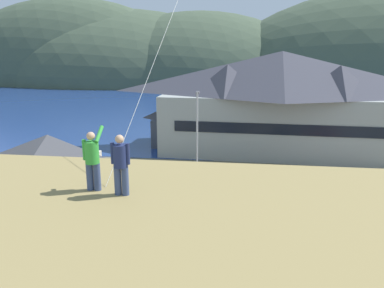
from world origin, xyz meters
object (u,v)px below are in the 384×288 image
(person_companion, at_px, (121,163))
(parking_light_pole, at_px, (197,133))
(moored_boat_wharfside, at_px, (187,120))
(parked_car_front_row_end, at_px, (371,199))
(parked_car_mid_row_near, at_px, (237,234))
(storage_shed_near_lot, at_px, (51,172))
(storage_shed_waterside, at_px, (172,124))
(parked_car_lone_by_shed, at_px, (160,222))
(parked_car_corner_spot, at_px, (140,183))
(parked_car_mid_row_far, at_px, (297,191))
(harbor_lodge, at_px, (280,100))
(parked_car_back_row_right, at_px, (216,192))
(person_kite_flyer, at_px, (92,159))
(parked_car_front_row_silver, at_px, (2,179))
(wharf_dock, at_px, (207,126))

(person_companion, bearing_deg, parking_light_pole, 90.63)
(moored_boat_wharfside, distance_m, parked_car_front_row_end, 34.79)
(parked_car_mid_row_near, bearing_deg, storage_shed_near_lot, 163.62)
(storage_shed_waterside, distance_m, person_companion, 35.11)
(storage_shed_waterside, height_order, parked_car_lone_by_shed, storage_shed_waterside)
(parked_car_corner_spot, distance_m, parked_car_mid_row_far, 12.06)
(parking_light_pole, height_order, person_companion, person_companion)
(harbor_lodge, bearing_deg, parked_car_mid_row_far, -89.85)
(parked_car_back_row_right, relative_size, person_companion, 2.44)
(parked_car_corner_spot, xyz_separation_m, parked_car_back_row_right, (6.04, -0.98, 0.00))
(moored_boat_wharfside, xyz_separation_m, parked_car_back_row_right, (6.54, -30.03, 0.34))
(harbor_lodge, xyz_separation_m, person_companion, (-7.64, -32.72, 2.32))
(parked_car_corner_spot, height_order, person_companion, person_companion)
(person_kite_flyer, bearing_deg, parking_light_pole, 88.03)
(harbor_lodge, height_order, storage_shed_near_lot, harbor_lodge)
(moored_boat_wharfside, xyz_separation_m, parked_car_front_row_silver, (-10.92, -29.60, 0.34))
(parked_car_corner_spot, distance_m, person_kite_flyer, 18.99)
(person_kite_flyer, xyz_separation_m, person_companion, (0.92, -0.26, -0.02))
(storage_shed_waterside, distance_m, person_kite_flyer, 34.75)
(storage_shed_waterside, xyz_separation_m, wharf_dock, (3.40, 9.81, -2.21))
(parked_car_front_row_silver, bearing_deg, parked_car_lone_by_shed, -22.44)
(parking_light_pole, distance_m, person_companion, 20.85)
(parked_car_mid_row_far, bearing_deg, parked_car_corner_spot, 179.27)
(parked_car_corner_spot, bearing_deg, parked_car_front_row_end, -3.44)
(parked_car_front_row_silver, xyz_separation_m, parked_car_corner_spot, (11.42, 0.55, 0.00))
(storage_shed_near_lot, relative_size, parked_car_corner_spot, 1.53)
(parked_car_mid_row_far, xyz_separation_m, person_kite_flyer, (-8.60, -17.07, 7.22))
(moored_boat_wharfside, bearing_deg, parked_car_mid_row_far, -66.73)
(moored_boat_wharfside, distance_m, parked_car_corner_spot, 29.05)
(parked_car_front_row_silver, distance_m, parking_light_pole, 16.37)
(storage_shed_waterside, bearing_deg, parked_car_front_row_silver, -122.22)
(parked_car_lone_by_shed, bearing_deg, storage_shed_waterside, 98.35)
(parked_car_lone_by_shed, xyz_separation_m, person_kite_flyer, (0.51, -10.74, 7.22))
(harbor_lodge, bearing_deg, parked_car_corner_spot, -128.25)
(parked_car_corner_spot, xyz_separation_m, parked_car_mid_row_far, (12.05, -0.15, 0.00))
(parked_car_mid_row_far, bearing_deg, moored_boat_wharfside, 113.27)
(parked_car_corner_spot, height_order, parked_car_mid_row_far, same)
(moored_boat_wharfside, bearing_deg, parked_car_lone_by_shed, -84.46)
(parked_car_back_row_right, xyz_separation_m, parking_light_pole, (-1.89, 4.03, 3.54))
(parked_car_mid_row_far, bearing_deg, wharf_dock, 108.82)
(storage_shed_waterside, xyz_separation_m, parked_car_corner_spot, (0.47, -16.82, -1.50))
(parked_car_front_row_end, bearing_deg, parked_car_back_row_right, 179.81)
(parked_car_front_row_end, xyz_separation_m, person_companion, (-12.61, -16.46, 7.21))
(storage_shed_near_lot, bearing_deg, parked_car_front_row_end, 6.37)
(parked_car_back_row_right, bearing_deg, storage_shed_near_lot, -167.54)
(parked_car_front_row_silver, relative_size, parked_car_mid_row_near, 0.97)
(storage_shed_near_lot, bearing_deg, parked_car_back_row_right, 12.46)
(parking_light_pole, xyz_separation_m, person_companion, (0.23, -20.53, 3.67))
(parked_car_mid_row_far, height_order, person_companion, person_companion)
(wharf_dock, xyz_separation_m, person_companion, (1.45, -44.12, 7.92))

